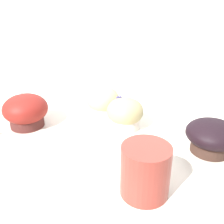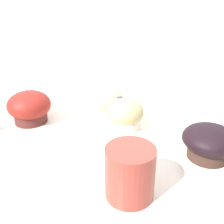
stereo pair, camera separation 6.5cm
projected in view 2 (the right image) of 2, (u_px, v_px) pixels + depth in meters
wall_back at (128, 72)px, 1.16m from camera, size 3.20×0.10×1.80m
muffin_front_center at (125, 114)px, 0.65m from camera, size 0.09×0.09×0.08m
muffin_back_left at (106, 101)px, 0.74m from camera, size 0.09×0.09×0.08m
muffin_back_right at (209, 142)px, 0.54m from camera, size 0.11×0.11×0.07m
muffin_front_left at (29, 107)px, 0.69m from camera, size 0.11×0.11×0.09m
coffee_cup at (130, 171)px, 0.43m from camera, size 0.08×0.12×0.09m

